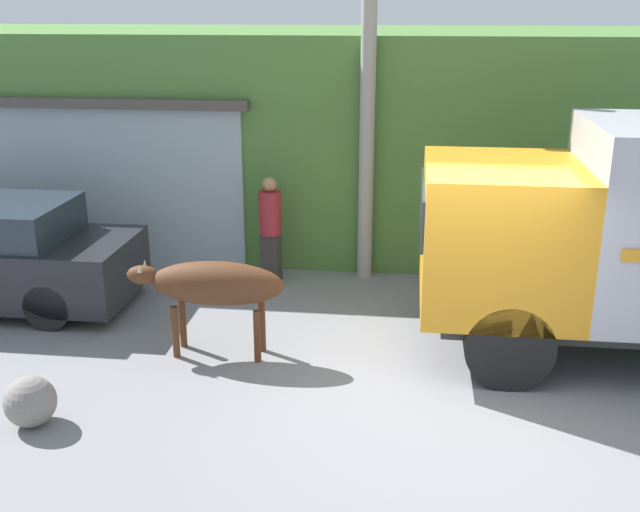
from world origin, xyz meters
name	(u,v)px	position (x,y,z in m)	size (l,w,h in m)	color
ground_plane	(455,395)	(0.00, 0.00, 0.00)	(60.00, 60.00, 0.00)	gray
hillside_embankment	(444,131)	(0.00, 7.05, 1.91)	(32.00, 6.04, 3.82)	#4C7A38
building_backdrop	(99,167)	(-6.31, 5.17, 1.43)	(6.24, 2.70, 2.84)	#99ADB7
brown_cow	(214,285)	(-3.00, 0.73, 0.95)	(2.01, 0.56, 1.25)	#512D19
pedestrian_on_hill	(270,225)	(-2.80, 3.46, 0.94)	(0.44, 0.44, 1.72)	#38332D
utility_pole	(368,70)	(-1.31, 3.87, 3.33)	(0.90, 0.24, 6.44)	#9E998E
roadside_rock	(30,402)	(-4.53, -1.19, 0.28)	(0.55, 0.55, 0.55)	gray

